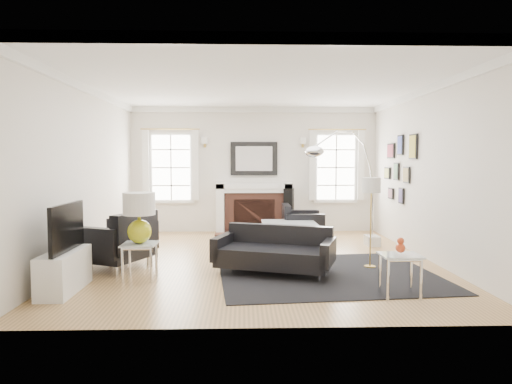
{
  "coord_description": "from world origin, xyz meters",
  "views": [
    {
      "loc": [
        -0.25,
        -7.28,
        1.62
      ],
      "look_at": [
        -0.03,
        0.3,
        1.09
      ],
      "focal_mm": 32.0,
      "sensor_mm": 36.0,
      "label": 1
    }
  ],
  "objects_px": {
    "gourd_lamp": "(139,214)",
    "arc_floor_lamp": "(346,184)",
    "armchair_right": "(300,223)",
    "coffee_table": "(289,224)",
    "armchair_left": "(117,242)",
    "sofa": "(275,252)",
    "fireplace": "(254,209)"
  },
  "relations": [
    {
      "from": "fireplace",
      "to": "sofa",
      "type": "relative_size",
      "value": 0.93
    },
    {
      "from": "armchair_right",
      "to": "arc_floor_lamp",
      "type": "xyz_separation_m",
      "value": [
        0.64,
        -1.27,
        0.87
      ]
    },
    {
      "from": "sofa",
      "to": "coffee_table",
      "type": "height_order",
      "value": "sofa"
    },
    {
      "from": "armchair_right",
      "to": "coffee_table",
      "type": "height_order",
      "value": "armchair_right"
    },
    {
      "from": "fireplace",
      "to": "coffee_table",
      "type": "height_order",
      "value": "fireplace"
    },
    {
      "from": "fireplace",
      "to": "armchair_left",
      "type": "distance_m",
      "value": 3.93
    },
    {
      "from": "coffee_table",
      "to": "gourd_lamp",
      "type": "relative_size",
      "value": 1.47
    },
    {
      "from": "fireplace",
      "to": "sofa",
      "type": "height_order",
      "value": "fireplace"
    },
    {
      "from": "fireplace",
      "to": "sofa",
      "type": "distance_m",
      "value": 3.65
    },
    {
      "from": "sofa",
      "to": "coffee_table",
      "type": "relative_size",
      "value": 1.8
    },
    {
      "from": "coffee_table",
      "to": "arc_floor_lamp",
      "type": "relative_size",
      "value": 0.46
    },
    {
      "from": "fireplace",
      "to": "gourd_lamp",
      "type": "distance_m",
      "value": 4.3
    },
    {
      "from": "fireplace",
      "to": "coffee_table",
      "type": "xyz_separation_m",
      "value": [
        0.61,
        -1.63,
        -0.13
      ]
    },
    {
      "from": "armchair_left",
      "to": "armchair_right",
      "type": "relative_size",
      "value": 1.51
    },
    {
      "from": "gourd_lamp",
      "to": "arc_floor_lamp",
      "type": "height_order",
      "value": "arc_floor_lamp"
    },
    {
      "from": "fireplace",
      "to": "arc_floor_lamp",
      "type": "xyz_separation_m",
      "value": [
        1.55,
        -2.14,
        0.66
      ]
    },
    {
      "from": "armchair_right",
      "to": "gourd_lamp",
      "type": "height_order",
      "value": "gourd_lamp"
    },
    {
      "from": "fireplace",
      "to": "armchair_right",
      "type": "distance_m",
      "value": 1.28
    },
    {
      "from": "armchair_right",
      "to": "gourd_lamp",
      "type": "relative_size",
      "value": 1.29
    },
    {
      "from": "gourd_lamp",
      "to": "arc_floor_lamp",
      "type": "xyz_separation_m",
      "value": [
        3.19,
        1.82,
        0.31
      ]
    },
    {
      "from": "fireplace",
      "to": "arc_floor_lamp",
      "type": "distance_m",
      "value": 2.73
    },
    {
      "from": "armchair_left",
      "to": "arc_floor_lamp",
      "type": "xyz_separation_m",
      "value": [
        3.69,
        1.15,
        0.8
      ]
    },
    {
      "from": "fireplace",
      "to": "sofa",
      "type": "xyz_separation_m",
      "value": [
        0.21,
        -3.63,
        -0.25
      ]
    },
    {
      "from": "fireplace",
      "to": "armchair_left",
      "type": "height_order",
      "value": "fireplace"
    },
    {
      "from": "fireplace",
      "to": "gourd_lamp",
      "type": "relative_size",
      "value": 2.48
    },
    {
      "from": "armchair_left",
      "to": "coffee_table",
      "type": "bearing_deg",
      "value": 31.15
    },
    {
      "from": "armchair_left",
      "to": "arc_floor_lamp",
      "type": "bearing_deg",
      "value": 17.29
    },
    {
      "from": "armchair_right",
      "to": "coffee_table",
      "type": "bearing_deg",
      "value": -111.77
    },
    {
      "from": "fireplace",
      "to": "arc_floor_lamp",
      "type": "height_order",
      "value": "arc_floor_lamp"
    },
    {
      "from": "sofa",
      "to": "armchair_left",
      "type": "xyz_separation_m",
      "value": [
        -2.34,
        0.34,
        0.1
      ]
    },
    {
      "from": "arc_floor_lamp",
      "to": "gourd_lamp",
      "type": "bearing_deg",
      "value": -150.37
    },
    {
      "from": "arc_floor_lamp",
      "to": "fireplace",
      "type": "bearing_deg",
      "value": 125.91
    }
  ]
}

